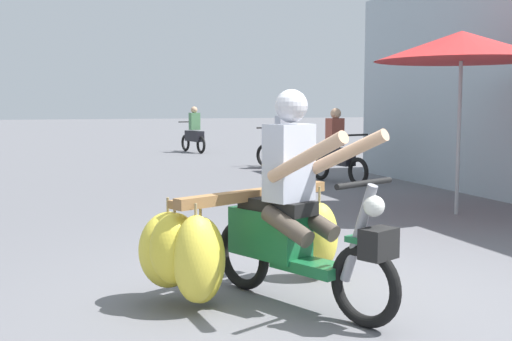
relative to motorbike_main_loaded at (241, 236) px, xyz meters
name	(u,v)px	position (x,y,z in m)	size (l,w,h in m)	color
ground_plane	(333,300)	(0.67, -0.15, -0.50)	(120.00, 120.00, 0.00)	slate
motorbike_main_loaded	(241,236)	(0.00, 0.00, 0.00)	(1.78, 1.71, 1.58)	black
motorbike_distant_ahead_left	(336,153)	(3.78, 6.43, 0.06)	(0.62, 1.59, 1.40)	black
motorbike_distant_ahead_right	(281,144)	(3.71, 9.22, 0.06)	(0.74, 1.54, 1.40)	black
motorbike_distant_far_ahead	(194,134)	(2.87, 14.62, 0.06)	(0.60, 1.60, 1.40)	black
market_umbrella_near_shop	(462,46)	(3.84, 2.77, 1.72)	(2.27, 2.27, 2.43)	#99999E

